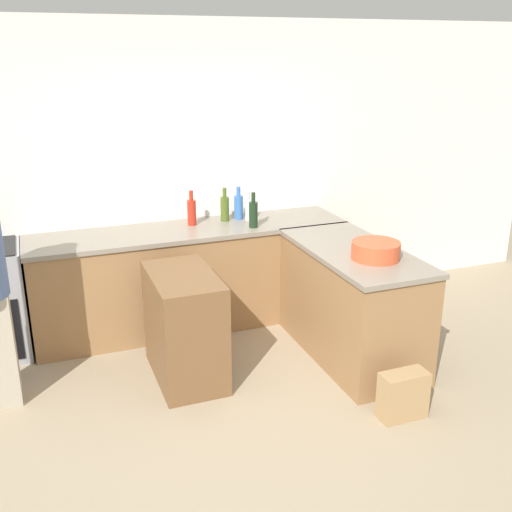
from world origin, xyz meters
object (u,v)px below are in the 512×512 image
island_table (185,326)px  paper_bag (403,395)px  vinegar_bottle_clear (248,209)px  mixing_bowl (376,250)px  wine_bottle_dark (253,214)px  water_bottle_blue (239,206)px  olive_oil_bottle (225,208)px  hot_sauce_bottle (192,211)px

island_table → paper_bag: 1.68m
vinegar_bottle_clear → paper_bag: vinegar_bottle_clear is taller
island_table → mixing_bowl: mixing_bowl is taller
wine_bottle_dark → paper_bag: wine_bottle_dark is taller
paper_bag → water_bottle_blue: bearing=101.9°
vinegar_bottle_clear → mixing_bowl: bearing=-68.7°
island_table → vinegar_bottle_clear: (0.88, 0.97, 0.61)m
vinegar_bottle_clear → island_table: bearing=-132.3°
olive_oil_bottle → mixing_bowl: bearing=-62.4°
hot_sauce_bottle → paper_bag: (0.91, -2.08, -0.88)m
hot_sauce_bottle → olive_oil_bottle: size_ratio=1.02×
olive_oil_bottle → paper_bag: olive_oil_bottle is taller
hot_sauce_bottle → water_bottle_blue: size_ratio=1.04×
mixing_bowl → water_bottle_blue: size_ratio=1.21×
wine_bottle_dark → paper_bag: 2.06m
olive_oil_bottle → water_bottle_blue: size_ratio=1.02×
vinegar_bottle_clear → olive_oil_bottle: size_ratio=0.86×
olive_oil_bottle → island_table: bearing=-123.2°
island_table → wine_bottle_dark: wine_bottle_dark is taller
olive_oil_bottle → paper_bag: (0.59, -2.10, -0.88)m
water_bottle_blue → vinegar_bottle_clear: bearing=-48.3°
hot_sauce_bottle → paper_bag: bearing=-66.4°
island_table → mixing_bowl: size_ratio=2.31×
island_table → wine_bottle_dark: (0.84, 0.73, 0.63)m
mixing_bowl → wine_bottle_dark: size_ratio=1.16×
island_table → olive_oil_bottle: bearing=56.8°
mixing_bowl → water_bottle_blue: bearing=112.6°
wine_bottle_dark → hot_sauce_bottle: bearing=151.1°
island_table → paper_bag: (1.26, -1.08, -0.25)m
island_table → olive_oil_bottle: (0.67, 1.02, 0.62)m
hot_sauce_bottle → paper_bag: size_ratio=0.92×
hot_sauce_bottle → olive_oil_bottle: bearing=4.2°
wine_bottle_dark → water_bottle_blue: (-0.03, 0.31, -0.01)m
hot_sauce_bottle → island_table: bearing=-109.3°
mixing_bowl → water_bottle_blue: (-0.60, 1.43, 0.05)m
hot_sauce_bottle → olive_oil_bottle: hot_sauce_bottle is taller
water_bottle_blue → mixing_bowl: bearing=-67.4°
olive_oil_bottle → water_bottle_blue: bearing=7.5°
mixing_bowl → island_table: bearing=164.6°
island_table → paper_bag: size_ratio=2.49×
hot_sauce_bottle → olive_oil_bottle: (0.32, 0.02, -0.00)m
vinegar_bottle_clear → olive_oil_bottle: (-0.21, 0.06, 0.02)m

